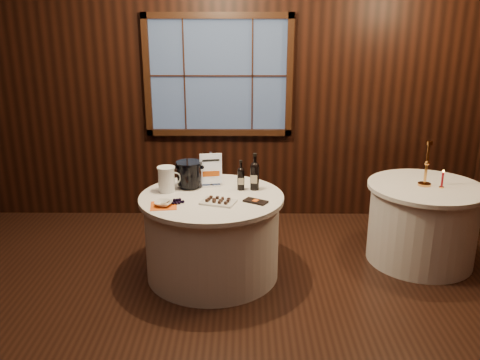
{
  "coord_description": "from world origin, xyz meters",
  "views": [
    {
      "loc": [
        0.29,
        -3.22,
        2.29
      ],
      "look_at": [
        0.25,
        0.9,
        0.95
      ],
      "focal_mm": 38.0,
      "sensor_mm": 36.0,
      "label": 1
    }
  ],
  "objects_px": {
    "sign_stand": "(211,175)",
    "brass_candlestick": "(426,170)",
    "port_bottle_left": "(241,177)",
    "port_bottle_right": "(255,174)",
    "main_table": "(212,235)",
    "chocolate_plate": "(218,201)",
    "side_table": "(422,223)",
    "chocolate_box": "(256,201)",
    "ice_bucket": "(189,174)",
    "glass_pitcher": "(167,179)",
    "red_candle": "(442,181)",
    "grape_bunch": "(177,202)",
    "cracker_bowl": "(164,203)"
  },
  "relations": [
    {
      "from": "port_bottle_right",
      "to": "glass_pitcher",
      "type": "xyz_separation_m",
      "value": [
        -0.79,
        -0.06,
        -0.03
      ]
    },
    {
      "from": "sign_stand",
      "to": "chocolate_box",
      "type": "distance_m",
      "value": 0.6
    },
    {
      "from": "sign_stand",
      "to": "brass_candlestick",
      "type": "height_order",
      "value": "brass_candlestick"
    },
    {
      "from": "port_bottle_right",
      "to": "glass_pitcher",
      "type": "distance_m",
      "value": 0.79
    },
    {
      "from": "glass_pitcher",
      "to": "cracker_bowl",
      "type": "bearing_deg",
      "value": -102.94
    },
    {
      "from": "glass_pitcher",
      "to": "brass_candlestick",
      "type": "distance_m",
      "value": 2.39
    },
    {
      "from": "sign_stand",
      "to": "cracker_bowl",
      "type": "bearing_deg",
      "value": -134.28
    },
    {
      "from": "ice_bucket",
      "to": "red_candle",
      "type": "relative_size",
      "value": 1.43
    },
    {
      "from": "chocolate_plate",
      "to": "side_table",
      "type": "bearing_deg",
      "value": 14.12
    },
    {
      "from": "chocolate_box",
      "to": "ice_bucket",
      "type": "bearing_deg",
      "value": 178.33
    },
    {
      "from": "side_table",
      "to": "sign_stand",
      "type": "bearing_deg",
      "value": -178.88
    },
    {
      "from": "side_table",
      "to": "port_bottle_right",
      "type": "distance_m",
      "value": 1.71
    },
    {
      "from": "main_table",
      "to": "glass_pitcher",
      "type": "bearing_deg",
      "value": 165.3
    },
    {
      "from": "ice_bucket",
      "to": "brass_candlestick",
      "type": "distance_m",
      "value": 2.19
    },
    {
      "from": "chocolate_box",
      "to": "grape_bunch",
      "type": "height_order",
      "value": "grape_bunch"
    },
    {
      "from": "grape_bunch",
      "to": "cracker_bowl",
      "type": "xyz_separation_m",
      "value": [
        -0.11,
        -0.04,
        0.0
      ]
    },
    {
      "from": "main_table",
      "to": "port_bottle_right",
      "type": "bearing_deg",
      "value": 23.71
    },
    {
      "from": "port_bottle_left",
      "to": "chocolate_plate",
      "type": "height_order",
      "value": "port_bottle_left"
    },
    {
      "from": "chocolate_box",
      "to": "cracker_bowl",
      "type": "bearing_deg",
      "value": -142.06
    },
    {
      "from": "sign_stand",
      "to": "glass_pitcher",
      "type": "height_order",
      "value": "sign_stand"
    },
    {
      "from": "chocolate_plate",
      "to": "brass_candlestick",
      "type": "height_order",
      "value": "brass_candlestick"
    },
    {
      "from": "port_bottle_right",
      "to": "chocolate_box",
      "type": "xyz_separation_m",
      "value": [
        0.0,
        -0.33,
        -0.14
      ]
    },
    {
      "from": "port_bottle_right",
      "to": "side_table",
      "type": "bearing_deg",
      "value": 15.07
    },
    {
      "from": "ice_bucket",
      "to": "chocolate_plate",
      "type": "distance_m",
      "value": 0.51
    },
    {
      "from": "chocolate_plate",
      "to": "chocolate_box",
      "type": "relative_size",
      "value": 1.64
    },
    {
      "from": "red_candle",
      "to": "chocolate_box",
      "type": "bearing_deg",
      "value": -167.15
    },
    {
      "from": "sign_stand",
      "to": "brass_candlestick",
      "type": "distance_m",
      "value": 2.0
    },
    {
      "from": "side_table",
      "to": "red_candle",
      "type": "bearing_deg",
      "value": -32.71
    },
    {
      "from": "side_table",
      "to": "cracker_bowl",
      "type": "height_order",
      "value": "cracker_bowl"
    },
    {
      "from": "sign_stand",
      "to": "brass_candlestick",
      "type": "bearing_deg",
      "value": -8.08
    },
    {
      "from": "side_table",
      "to": "port_bottle_right",
      "type": "xyz_separation_m",
      "value": [
        -1.62,
        -0.13,
        0.53
      ]
    },
    {
      "from": "sign_stand",
      "to": "brass_candlestick",
      "type": "relative_size",
      "value": 0.77
    },
    {
      "from": "chocolate_plate",
      "to": "red_candle",
      "type": "bearing_deg",
      "value": 11.48
    },
    {
      "from": "ice_bucket",
      "to": "chocolate_plate",
      "type": "height_order",
      "value": "ice_bucket"
    },
    {
      "from": "chocolate_plate",
      "to": "brass_candlestick",
      "type": "xyz_separation_m",
      "value": [
        1.91,
        0.48,
        0.14
      ]
    },
    {
      "from": "port_bottle_left",
      "to": "cracker_bowl",
      "type": "relative_size",
      "value": 1.9
    },
    {
      "from": "main_table",
      "to": "chocolate_plate",
      "type": "xyz_separation_m",
      "value": [
        0.07,
        -0.19,
        0.4
      ]
    },
    {
      "from": "side_table",
      "to": "sign_stand",
      "type": "xyz_separation_m",
      "value": [
        -2.02,
        -0.04,
        0.49
      ]
    },
    {
      "from": "brass_candlestick",
      "to": "grape_bunch",
      "type": "bearing_deg",
      "value": -167.27
    },
    {
      "from": "glass_pitcher",
      "to": "brass_candlestick",
      "type": "xyz_separation_m",
      "value": [
        2.38,
        0.19,
        0.04
      ]
    },
    {
      "from": "main_table",
      "to": "chocolate_plate",
      "type": "relative_size",
      "value": 3.89
    },
    {
      "from": "glass_pitcher",
      "to": "cracker_bowl",
      "type": "relative_size",
      "value": 1.58
    },
    {
      "from": "chocolate_plate",
      "to": "red_candle",
      "type": "distance_m",
      "value": 2.08
    },
    {
      "from": "port_bottle_left",
      "to": "port_bottle_right",
      "type": "xyz_separation_m",
      "value": [
        0.13,
        0.0,
        0.03
      ]
    },
    {
      "from": "main_table",
      "to": "glass_pitcher",
      "type": "xyz_separation_m",
      "value": [
        -0.41,
        0.11,
        0.5
      ]
    },
    {
      "from": "side_table",
      "to": "brass_candlestick",
      "type": "relative_size",
      "value": 2.53
    },
    {
      "from": "side_table",
      "to": "chocolate_box",
      "type": "relative_size",
      "value": 5.39
    },
    {
      "from": "glass_pitcher",
      "to": "port_bottle_left",
      "type": "bearing_deg",
      "value": -11.59
    },
    {
      "from": "main_table",
      "to": "red_candle",
      "type": "relative_size",
      "value": 7.47
    },
    {
      "from": "main_table",
      "to": "brass_candlestick",
      "type": "distance_m",
      "value": 2.07
    }
  ]
}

